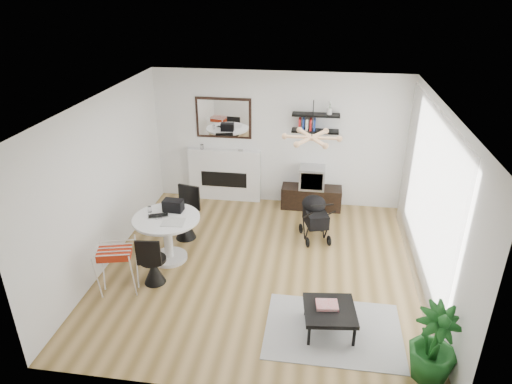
# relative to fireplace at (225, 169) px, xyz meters

# --- Properties ---
(floor) EXTENTS (5.00, 5.00, 0.00)m
(floor) POSITION_rel_fireplace_xyz_m (1.10, -2.42, -0.69)
(floor) COLOR brown
(floor) RESTS_ON ground
(ceiling) EXTENTS (5.00, 5.00, 0.00)m
(ceiling) POSITION_rel_fireplace_xyz_m (1.10, -2.42, 2.01)
(ceiling) COLOR white
(ceiling) RESTS_ON wall_back
(wall_back) EXTENTS (5.00, 0.00, 5.00)m
(wall_back) POSITION_rel_fireplace_xyz_m (1.10, 0.08, 0.66)
(wall_back) COLOR white
(wall_back) RESTS_ON floor
(wall_left) EXTENTS (0.00, 5.00, 5.00)m
(wall_left) POSITION_rel_fireplace_xyz_m (-1.40, -2.42, 0.66)
(wall_left) COLOR white
(wall_left) RESTS_ON floor
(wall_right) EXTENTS (0.00, 5.00, 5.00)m
(wall_right) POSITION_rel_fireplace_xyz_m (3.60, -2.42, 0.66)
(wall_right) COLOR white
(wall_right) RESTS_ON floor
(sheer_curtain) EXTENTS (0.04, 3.60, 2.60)m
(sheer_curtain) POSITION_rel_fireplace_xyz_m (3.50, -2.22, 0.66)
(sheer_curtain) COLOR white
(sheer_curtain) RESTS_ON wall_right
(fireplace) EXTENTS (1.50, 0.17, 2.16)m
(fireplace) POSITION_rel_fireplace_xyz_m (0.00, 0.00, 0.00)
(fireplace) COLOR white
(fireplace) RESTS_ON floor
(shelf_lower) EXTENTS (0.90, 0.25, 0.04)m
(shelf_lower) POSITION_rel_fireplace_xyz_m (1.82, -0.05, 0.91)
(shelf_lower) COLOR black
(shelf_lower) RESTS_ON wall_back
(shelf_upper) EXTENTS (0.90, 0.25, 0.04)m
(shelf_upper) POSITION_rel_fireplace_xyz_m (1.82, -0.05, 1.23)
(shelf_upper) COLOR black
(shelf_upper) RESTS_ON wall_back
(pendant_lamp) EXTENTS (0.90, 0.90, 0.10)m
(pendant_lamp) POSITION_rel_fireplace_xyz_m (1.80, -2.12, 1.46)
(pendant_lamp) COLOR tan
(pendant_lamp) RESTS_ON ceiling
(tv_console) EXTENTS (1.20, 0.42, 0.45)m
(tv_console) POSITION_rel_fireplace_xyz_m (1.82, -0.14, -0.46)
(tv_console) COLOR black
(tv_console) RESTS_ON floor
(crt_tv) EXTENTS (0.50, 0.44, 0.44)m
(crt_tv) POSITION_rel_fireplace_xyz_m (1.81, -0.15, -0.02)
(crt_tv) COLOR #ADADAF
(crt_tv) RESTS_ON tv_console
(dining_table) EXTENTS (1.08, 1.08, 0.79)m
(dining_table) POSITION_rel_fireplace_xyz_m (-0.45, -2.39, -0.16)
(dining_table) COLOR white
(dining_table) RESTS_ON floor
(laptop) EXTENTS (0.37, 0.30, 0.02)m
(laptop) POSITION_rel_fireplace_xyz_m (-0.56, -2.42, 0.12)
(laptop) COLOR black
(laptop) RESTS_ON dining_table
(black_bag) EXTENTS (0.33, 0.21, 0.19)m
(black_bag) POSITION_rel_fireplace_xyz_m (-0.39, -2.16, 0.20)
(black_bag) COLOR black
(black_bag) RESTS_ON dining_table
(newspaper) EXTENTS (0.38, 0.32, 0.01)m
(newspaper) POSITION_rel_fireplace_xyz_m (-0.28, -2.54, 0.11)
(newspaper) COLOR silver
(newspaper) RESTS_ON dining_table
(drinking_glass) EXTENTS (0.06, 0.06, 0.10)m
(drinking_glass) POSITION_rel_fireplace_xyz_m (-0.77, -2.26, 0.16)
(drinking_glass) COLOR white
(drinking_glass) RESTS_ON dining_table
(chair_far) EXTENTS (0.48, 0.49, 0.95)m
(chair_far) POSITION_rel_fireplace_xyz_m (-0.37, -1.66, -0.39)
(chair_far) COLOR black
(chair_far) RESTS_ON floor
(chair_near) EXTENTS (0.40, 0.42, 0.84)m
(chair_near) POSITION_rel_fireplace_xyz_m (-0.47, -3.06, -0.42)
(chair_near) COLOR black
(chair_near) RESTS_ON floor
(drying_rack) EXTENTS (0.64, 0.61, 0.80)m
(drying_rack) POSITION_rel_fireplace_xyz_m (-0.89, -3.37, -0.26)
(drying_rack) COLOR white
(drying_rack) RESTS_ON floor
(stroller) EXTENTS (0.61, 0.78, 0.87)m
(stroller) POSITION_rel_fireplace_xyz_m (1.92, -1.32, -0.31)
(stroller) COLOR black
(stroller) RESTS_ON floor
(rug) EXTENTS (1.80, 1.30, 0.01)m
(rug) POSITION_rel_fireplace_xyz_m (2.25, -3.74, -0.68)
(rug) COLOR #A8A8A8
(rug) RESTS_ON floor
(coffee_table) EXTENTS (0.74, 0.74, 0.34)m
(coffee_table) POSITION_rel_fireplace_xyz_m (2.19, -3.73, -0.37)
(coffee_table) COLOR black
(coffee_table) RESTS_ON rug
(magazines) EXTENTS (0.31, 0.25, 0.04)m
(magazines) POSITION_rel_fireplace_xyz_m (2.15, -3.68, -0.31)
(magazines) COLOR #CE333C
(magazines) RESTS_ON coffee_table
(potted_plant) EXTENTS (0.71, 0.71, 0.98)m
(potted_plant) POSITION_rel_fireplace_xyz_m (3.35, -4.34, -0.20)
(potted_plant) COLOR #164F19
(potted_plant) RESTS_ON floor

